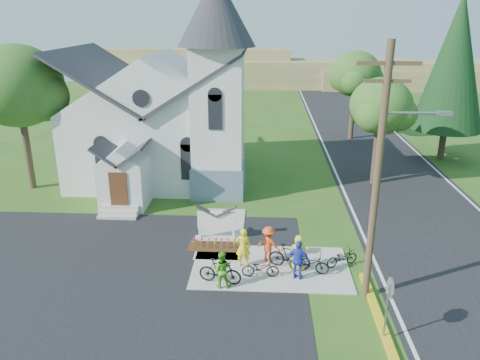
# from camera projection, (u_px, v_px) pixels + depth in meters

# --- Properties ---
(ground) EXTENTS (120.00, 120.00, 0.00)m
(ground) POSITION_uv_depth(u_px,v_px,m) (237.00, 273.00, 20.63)
(ground) COLOR #2E5317
(ground) RESTS_ON ground
(parking_lot) EXTENTS (20.00, 16.00, 0.02)m
(parking_lot) POSITION_uv_depth(u_px,v_px,m) (63.00, 293.00, 19.09)
(parking_lot) COLOR black
(parking_lot) RESTS_ON ground
(road) EXTENTS (8.00, 90.00, 0.02)m
(road) POSITION_uv_depth(u_px,v_px,m) (385.00, 169.00, 34.24)
(road) COLOR black
(road) RESTS_ON ground
(sidewalk) EXTENTS (7.00, 4.00, 0.05)m
(sidewalk) POSITION_uv_depth(u_px,v_px,m) (271.00, 267.00, 21.02)
(sidewalk) COLOR #9E998E
(sidewalk) RESTS_ON ground
(church) EXTENTS (12.35, 12.00, 13.00)m
(church) POSITION_uv_depth(u_px,v_px,m) (165.00, 102.00, 30.88)
(church) COLOR silver
(church) RESTS_ON ground
(church_sign) EXTENTS (2.20, 0.40, 1.70)m
(church_sign) POSITION_uv_depth(u_px,v_px,m) (217.00, 221.00, 23.35)
(church_sign) COLOR #9E998E
(church_sign) RESTS_ON ground
(flower_bed) EXTENTS (2.60, 1.10, 0.07)m
(flower_bed) POSITION_uv_depth(u_px,v_px,m) (215.00, 247.00, 22.84)
(flower_bed) COLOR #3C2110
(flower_bed) RESTS_ON ground
(utility_pole) EXTENTS (3.45, 0.28, 10.00)m
(utility_pole) POSITION_uv_depth(u_px,v_px,m) (380.00, 169.00, 17.14)
(utility_pole) COLOR #493424
(utility_pole) RESTS_ON ground
(stop_sign) EXTENTS (0.11, 0.76, 2.48)m
(stop_sign) POSITION_uv_depth(u_px,v_px,m) (389.00, 296.00, 15.81)
(stop_sign) COLOR gray
(stop_sign) RESTS_ON ground
(tree_lot_corner) EXTENTS (5.60, 5.60, 9.15)m
(tree_lot_corner) POSITION_uv_depth(u_px,v_px,m) (17.00, 86.00, 28.51)
(tree_lot_corner) COLOR #39291F
(tree_lot_corner) RESTS_ON ground
(tree_road_near) EXTENTS (4.00, 4.00, 7.05)m
(tree_road_near) POSITION_uv_depth(u_px,v_px,m) (381.00, 106.00, 29.75)
(tree_road_near) COLOR #39291F
(tree_road_near) RESTS_ON ground
(tree_road_mid) EXTENTS (4.40, 4.40, 7.80)m
(tree_road_mid) POSITION_uv_depth(u_px,v_px,m) (355.00, 74.00, 40.82)
(tree_road_mid) COLOR #39291F
(tree_road_mid) RESTS_ON ground
(conifer) EXTENTS (5.20, 5.20, 12.40)m
(conifer) POSITION_uv_depth(u_px,v_px,m) (454.00, 63.00, 34.34)
(conifer) COLOR #39291F
(conifer) RESTS_ON ground
(distant_hills) EXTENTS (61.00, 10.00, 5.60)m
(distant_hills) POSITION_uv_depth(u_px,v_px,m) (280.00, 72.00, 72.72)
(distant_hills) COLOR olive
(distant_hills) RESTS_ON ground
(cyclist_0) EXTENTS (0.71, 0.51, 1.82)m
(cyclist_0) POSITION_uv_depth(u_px,v_px,m) (243.00, 247.00, 20.84)
(cyclist_0) COLOR yellow
(cyclist_0) RESTS_ON sidewalk
(bike_0) EXTENTS (1.62, 0.60, 0.84)m
(bike_0) POSITION_uv_depth(u_px,v_px,m) (260.00, 268.00, 20.09)
(bike_0) COLOR black
(bike_0) RESTS_ON sidewalk
(cyclist_1) EXTENTS (0.81, 0.65, 1.60)m
(cyclist_1) POSITION_uv_depth(u_px,v_px,m) (221.00, 269.00, 19.24)
(cyclist_1) COLOR #4FAF20
(cyclist_1) RESTS_ON sidewalk
(bike_1) EXTENTS (1.91, 0.88, 1.11)m
(bike_1) POSITION_uv_depth(u_px,v_px,m) (220.00, 271.00, 19.58)
(bike_1) COLOR black
(bike_1) RESTS_ON sidewalk
(cyclist_2) EXTENTS (1.12, 0.75, 1.76)m
(cyclist_2) POSITION_uv_depth(u_px,v_px,m) (299.00, 260.00, 19.81)
(cyclist_2) COLOR blue
(cyclist_2) RESTS_ON sidewalk
(bike_2) EXTENTS (1.84, 0.97, 0.92)m
(bike_2) POSITION_uv_depth(u_px,v_px,m) (309.00, 263.00, 20.41)
(bike_2) COLOR black
(bike_2) RESTS_ON sidewalk
(cyclist_3) EXTENTS (1.27, 1.03, 1.71)m
(cyclist_3) POSITION_uv_depth(u_px,v_px,m) (269.00, 244.00, 21.24)
(cyclist_3) COLOR #EE471A
(cyclist_3) RESTS_ON sidewalk
(bike_3) EXTENTS (1.98, 1.02, 1.14)m
(bike_3) POSITION_uv_depth(u_px,v_px,m) (289.00, 256.00, 20.75)
(bike_3) COLOR black
(bike_3) RESTS_ON sidewalk
(cyclist_4) EXTENTS (0.90, 0.69, 1.65)m
(cyclist_4) POSITION_uv_depth(u_px,v_px,m) (299.00, 253.00, 20.55)
(cyclist_4) COLOR #BFCF26
(cyclist_4) RESTS_ON sidewalk
(bike_4) EXTENTS (1.65, 1.15, 0.82)m
(bike_4) POSITION_uv_depth(u_px,v_px,m) (342.00, 257.00, 20.99)
(bike_4) COLOR black
(bike_4) RESTS_ON sidewalk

